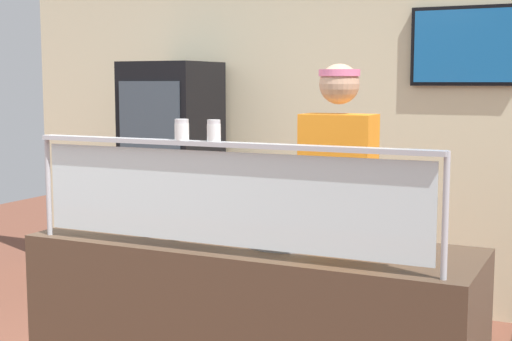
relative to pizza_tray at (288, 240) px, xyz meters
name	(u,v)px	position (x,y,z in m)	size (l,w,h in m)	color
shop_rear_unit	(392,124)	(-0.16, 2.30, 0.39)	(6.44, 0.13, 2.70)	beige
sneeze_guard	(221,184)	(-0.17, -0.31, 0.28)	(1.86, 0.06, 0.47)	#B2B5BC
pizza_tray	(288,240)	(0.00, 0.00, 0.00)	(0.40, 0.40, 0.04)	#9EA0A8
pizza_server	(291,236)	(0.02, -0.02, 0.02)	(0.07, 0.28, 0.01)	#ADAFB7
parmesan_shaker	(182,131)	(-0.36, -0.31, 0.49)	(0.06, 0.06, 0.09)	white
pepper_flake_shaker	(214,132)	(-0.20, -0.31, 0.49)	(0.06, 0.06, 0.09)	white
worker_figure	(338,208)	(0.00, 0.67, 0.04)	(0.41, 0.50, 1.76)	#23232D
drink_fridge	(172,180)	(-1.77, 1.86, -0.06)	(0.62, 0.62, 1.82)	black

